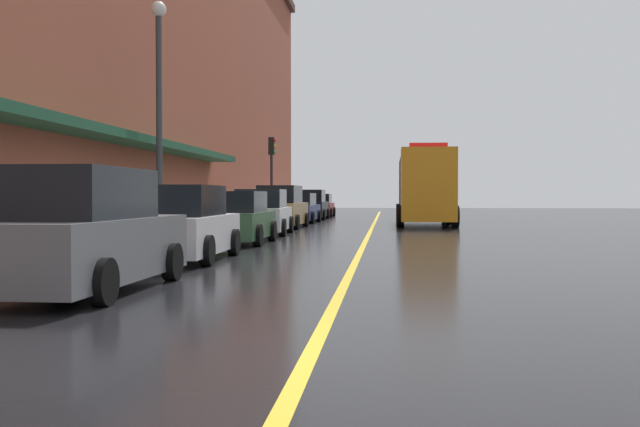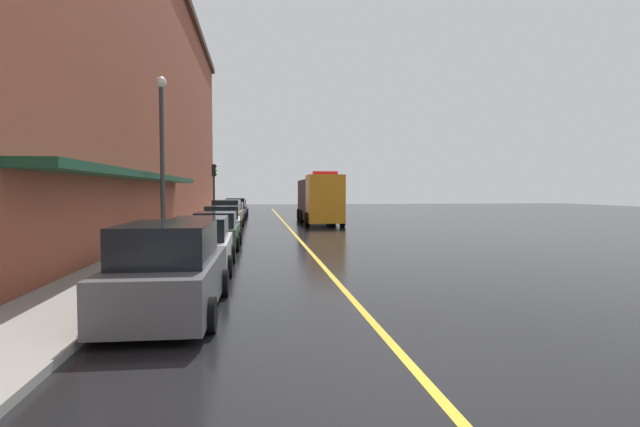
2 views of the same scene
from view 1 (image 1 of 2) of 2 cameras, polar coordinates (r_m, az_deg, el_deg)
The scene contains 20 objects.
ground_plane at distance 31.87m, azimuth 3.88°, elevation -1.23°, with size 112.00×112.00×0.00m, color black.
sidewalk_left at distance 32.60m, azimuth -7.08°, elevation -1.05°, with size 2.40×70.00×0.15m, color #9E9B93.
lane_center_stripe at distance 31.87m, azimuth 3.88°, elevation -1.23°, with size 0.16×70.00×0.01m, color gold.
brick_building_left at distance 34.65m, azimuth -19.52°, elevation 13.32°, with size 13.15×64.00×17.32m.
parked_car_0 at distance 11.92m, azimuth -17.75°, elevation -1.50°, with size 2.18×4.86×1.86m.
parked_car_1 at distance 17.10m, azimuth -10.47°, elevation -0.87°, with size 2.06×4.53×1.67m.
parked_car_2 at distance 22.81m, azimuth -6.45°, elevation -0.41°, with size 2.08×4.18×1.57m.
parked_car_3 at distance 27.96m, azimuth -4.40°, elevation 0.01°, with size 2.14×4.53×1.68m.
parked_car_4 at distance 33.49m, azimuth -2.99°, elevation 0.39°, with size 2.15×4.79×1.89m.
parked_car_5 at distance 39.94m, azimuth -1.58°, elevation 0.36°, with size 2.04×4.82×1.57m.
parked_car_6 at distance 45.55m, azimuth -0.71°, elevation 0.60°, with size 2.06×4.44×1.79m.
parked_car_7 at distance 51.04m, azimuth -0.07°, elevation 0.58°, with size 2.01×4.57×1.56m.
utility_truck at distance 37.30m, azimuth 7.93°, elevation 1.91°, with size 2.77×9.33×3.78m.
parking_meter_0 at distance 34.76m, azimuth -4.88°, elevation 0.73°, with size 0.14×0.18×1.33m.
parking_meter_1 at distance 16.31m, azimuth -16.62°, elevation -0.05°, with size 0.14×0.18×1.33m.
parking_meter_2 at distance 32.79m, azimuth -5.49°, elevation 0.69°, with size 0.14×0.18×1.33m.
parking_meter_3 at distance 33.48m, azimuth -5.26°, elevation 0.70°, with size 0.14×0.18×1.33m.
parking_meter_4 at distance 14.40m, azimuth -19.70°, elevation -0.26°, with size 0.14×0.18×1.33m.
street_lamp_left at distance 22.69m, azimuth -12.09°, elevation 8.82°, with size 0.44×0.44×6.94m.
traffic_light_near at distance 39.09m, azimuth -3.68°, elevation 3.87°, with size 0.38×0.36×4.30m.
Camera 1 is at (0.70, -6.83, 1.45)m, focal length 42.29 mm.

